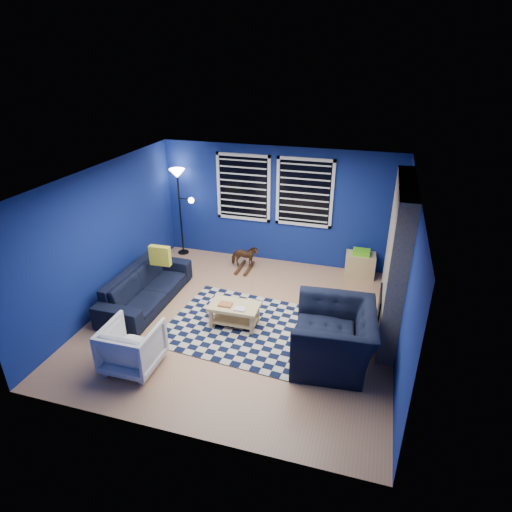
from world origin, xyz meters
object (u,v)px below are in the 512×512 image
Objects in this scene: armchair_big at (334,336)px; rocking_horse at (244,256)px; coffee_table at (234,311)px; floor_lamp at (179,185)px; sofa at (146,287)px; armchair_bent at (132,346)px; tv at (401,219)px; cabinet at (360,265)px.

rocking_horse is (-2.16, 2.44, -0.12)m from armchair_big.
armchair_big is 2.37× the size of rocking_horse.
coffee_table is at bearing -110.02° from armchair_big.
floor_lamp reaches higher than coffee_table.
sofa is at bearing -82.78° from floor_lamp.
armchair_bent reaches higher than rocking_horse.
armchair_big reaches higher than rocking_horse.
tv is at bearing -102.86° from rocking_horse.
armchair_big reaches higher than armchair_bent.
sofa is at bearing -153.25° from cabinet.
floor_lamp is at bearing -76.03° from armchair_bent.
armchair_big is at bearing -37.18° from floor_lamp.
armchair_big is at bearing -107.81° from tv.
tv is 0.47× the size of sofa.
floor_lamp reaches higher than armchair_bent.
cabinet is at bearing -96.06° from rocking_horse.
tv is 2.89m from armchair_big.
floor_lamp is (-3.74, 2.84, 1.17)m from armchair_big.
rocking_horse reaches higher than coffee_table.
tv is at bearing -65.96° from sofa.
armchair_bent is at bearing -75.50° from floor_lamp.
sofa reaches higher than coffee_table.
rocking_horse is (-2.99, -0.15, -1.09)m from tv.
rocking_horse is 2.05m from coffee_table.
sofa is 2.19m from rocking_horse.
coffee_table is 1.36× the size of cabinet.
tv is 0.76× the size of armchair_big.
sofa is 1.63× the size of armchair_big.
tv is 5.16m from armchair_bent.
cabinet is (2.35, 0.40, -0.05)m from rocking_horse.
cabinet reaches higher than rocking_horse.
tv reaches higher than rocking_horse.
sofa is 2.52m from floor_lamp.
armchair_big reaches higher than cabinet.
tv reaches higher than coffee_table.
tv is at bearing 156.93° from armchair_big.
coffee_table is at bearing -131.95° from cabinet.
rocking_horse is 0.67× the size of coffee_table.
sofa is 2.57× the size of coffee_table.
cabinet is at bearing 158.80° from tv.
sofa is 4.25m from cabinet.
rocking_horse is at bearing -177.16° from tv.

